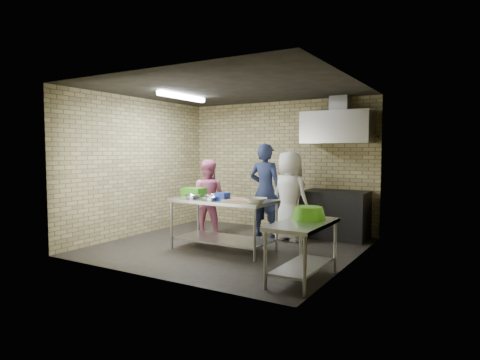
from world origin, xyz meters
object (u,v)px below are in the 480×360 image
at_px(side_counter, 302,251).
at_px(green_crate, 194,192).
at_px(stove, 335,214).
at_px(bottle_green, 364,132).
at_px(blue_tub, 222,196).
at_px(woman_pink, 207,197).
at_px(woman_white, 290,196).
at_px(green_basin, 309,213).
at_px(prep_table, 223,225).
at_px(bottle_red, 343,131).
at_px(man_navy, 265,190).

xyz_separation_m(side_counter, green_crate, (-2.46, 0.97, 0.55)).
distance_m(stove, green_crate, 2.72).
bearing_deg(bottle_green, blue_tub, -127.40).
relative_size(side_counter, woman_pink, 0.81).
bearing_deg(woman_white, green_crate, 55.84).
bearing_deg(green_crate, side_counter, -21.61).
relative_size(green_basin, bottle_green, 3.07).
bearing_deg(woman_white, side_counter, 133.16).
bearing_deg(bottle_green, stove, -151.93).
xyz_separation_m(prep_table, bottle_red, (1.36, 2.14, 1.60)).
bearing_deg(man_navy, woman_pink, 21.56).
height_order(prep_table, stove, stove).
bearing_deg(bottle_red, prep_table, -122.48).
bearing_deg(blue_tub, green_crate, 163.65).
distance_m(side_counter, woman_pink, 3.24).
distance_m(prep_table, woman_white, 1.47).
distance_m(green_basin, bottle_red, 3.01).
bearing_deg(woman_white, prep_table, 78.49).
bearing_deg(woman_pink, man_navy, -173.25).
xyz_separation_m(side_counter, woman_white, (-1.12, 2.12, 0.45)).
bearing_deg(woman_pink, bottle_green, -171.20).
xyz_separation_m(bottle_green, woman_white, (-1.12, -0.87, -1.19)).
relative_size(green_basin, woman_white, 0.28).
distance_m(side_counter, man_navy, 2.79).
relative_size(prep_table, green_basin, 3.70).
xyz_separation_m(green_basin, man_navy, (-1.64, 1.93, 0.06)).
bearing_deg(prep_table, woman_pink, 137.02).
xyz_separation_m(green_crate, man_navy, (0.80, 1.21, -0.03)).
xyz_separation_m(green_crate, bottle_green, (2.46, 2.02, 1.09)).
xyz_separation_m(side_counter, man_navy, (-1.66, 2.18, 0.52)).
height_order(side_counter, woman_white, woman_white).
height_order(stove, woman_pink, woman_pink).
bearing_deg(stove, blue_tub, -122.26).
bearing_deg(woman_pink, blue_tub, 119.49).
height_order(side_counter, woman_pink, woman_pink).
xyz_separation_m(stove, woman_pink, (-2.26, -1.01, 0.29)).
bearing_deg(stove, woman_pink, -155.95).
xyz_separation_m(stove, woman_white, (-0.67, -0.63, 0.38)).
height_order(side_counter, bottle_green, bottle_green).
relative_size(blue_tub, woman_pink, 0.13).
xyz_separation_m(prep_table, stove, (1.31, 1.90, 0.02)).
bearing_deg(bottle_red, blue_tub, -120.36).
height_order(prep_table, woman_white, woman_white).
height_order(blue_tub, man_navy, man_navy).
height_order(side_counter, green_crate, green_crate).
bearing_deg(green_basin, side_counter, -85.43).
bearing_deg(woman_white, woman_pink, 28.72).
relative_size(blue_tub, woman_white, 0.11).
relative_size(green_crate, green_basin, 0.82).
distance_m(bottle_green, woman_pink, 3.24).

